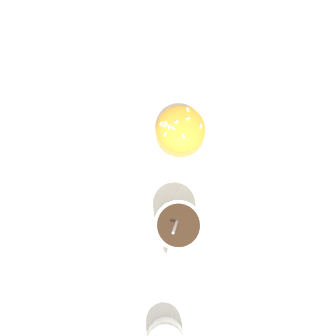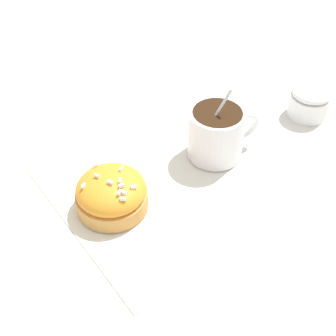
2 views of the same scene
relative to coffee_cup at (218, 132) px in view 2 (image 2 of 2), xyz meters
name	(u,v)px [view 2 (image 2 of 2)]	position (x,y,z in m)	size (l,w,h in m)	color
ground_plane	(170,182)	(-0.09, 0.00, -0.04)	(3.00, 3.00, 0.00)	silver
paper_napkin	(170,181)	(-0.09, 0.00, -0.04)	(0.32, 0.30, 0.00)	white
coffee_cup	(218,132)	(0.00, 0.00, 0.00)	(0.10, 0.08, 0.11)	white
frosted_pastry	(111,193)	(-0.17, 0.02, -0.02)	(0.09, 0.09, 0.05)	#D19347
sugar_bowl	(310,101)	(0.18, -0.03, -0.02)	(0.06, 0.06, 0.05)	white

